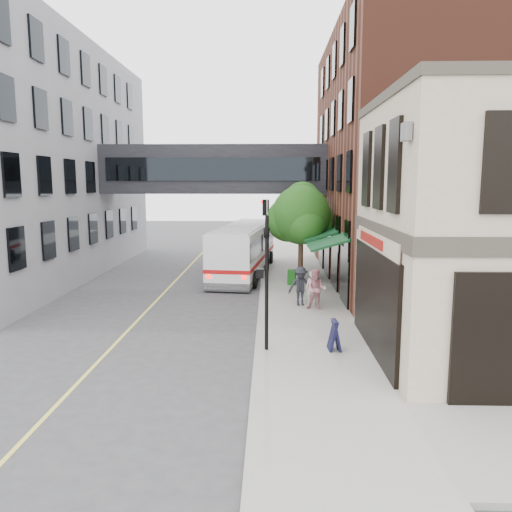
# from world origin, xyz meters

# --- Properties ---
(ground) EXTENTS (120.00, 120.00, 0.00)m
(ground) POSITION_xyz_m (0.00, 0.00, 0.00)
(ground) COLOR #38383A
(ground) RESTS_ON ground
(sidewalk_main) EXTENTS (4.00, 60.00, 0.15)m
(sidewalk_main) POSITION_xyz_m (2.00, 14.00, 0.07)
(sidewalk_main) COLOR gray
(sidewalk_main) RESTS_ON ground
(brick_building) EXTENTS (13.76, 18.00, 14.00)m
(brick_building) POSITION_xyz_m (9.98, 15.00, 6.99)
(brick_building) COLOR #512519
(brick_building) RESTS_ON ground
(skyway_bridge) EXTENTS (14.00, 3.18, 3.00)m
(skyway_bridge) POSITION_xyz_m (-3.00, 18.00, 6.50)
(skyway_bridge) COLOR black
(skyway_bridge) RESTS_ON ground
(traffic_signal_near) EXTENTS (0.44, 0.22, 4.60)m
(traffic_signal_near) POSITION_xyz_m (0.37, 2.00, 2.98)
(traffic_signal_near) COLOR black
(traffic_signal_near) RESTS_ON sidewalk_main
(traffic_signal_far) EXTENTS (0.53, 0.28, 4.50)m
(traffic_signal_far) POSITION_xyz_m (0.26, 17.00, 3.34)
(traffic_signal_far) COLOR black
(traffic_signal_far) RESTS_ON sidewalk_main
(street_sign_pole) EXTENTS (0.08, 0.75, 3.00)m
(street_sign_pole) POSITION_xyz_m (0.39, 7.00, 1.93)
(street_sign_pole) COLOR gray
(street_sign_pole) RESTS_ON sidewalk_main
(street_tree) EXTENTS (3.80, 3.20, 5.60)m
(street_tree) POSITION_xyz_m (2.19, 13.22, 3.91)
(street_tree) COLOR #382619
(street_tree) RESTS_ON sidewalk_main
(lane_marking) EXTENTS (0.12, 40.00, 0.01)m
(lane_marking) POSITION_xyz_m (-5.00, 10.00, 0.01)
(lane_marking) COLOR #D8CC4C
(lane_marking) RESTS_ON ground
(bus) EXTENTS (3.77, 11.42, 3.02)m
(bus) POSITION_xyz_m (-1.08, 16.63, 1.69)
(bus) COLOR white
(bus) RESTS_ON ground
(pedestrian_a) EXTENTS (0.66, 0.53, 1.58)m
(pedestrian_a) POSITION_xyz_m (2.41, 8.06, 0.94)
(pedestrian_a) COLOR silver
(pedestrian_a) RESTS_ON sidewalk_main
(pedestrian_b) EXTENTS (1.02, 0.87, 1.81)m
(pedestrian_b) POSITION_xyz_m (2.55, 7.41, 1.06)
(pedestrian_b) COLOR #CA838B
(pedestrian_b) RESTS_ON sidewalk_main
(pedestrian_c) EXTENTS (1.24, 0.84, 1.77)m
(pedestrian_c) POSITION_xyz_m (1.91, 8.13, 1.04)
(pedestrian_c) COLOR #212229
(pedestrian_c) RESTS_ON sidewalk_main
(newspaper_box) EXTENTS (0.49, 0.45, 0.85)m
(newspaper_box) POSITION_xyz_m (1.71, 12.76, 0.58)
(newspaper_box) COLOR #135112
(newspaper_box) RESTS_ON sidewalk_main
(sandwich_board) EXTENTS (0.41, 0.60, 1.03)m
(sandwich_board) POSITION_xyz_m (2.67, 2.00, 0.66)
(sandwich_board) COLOR black
(sandwich_board) RESTS_ON sidewalk_main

